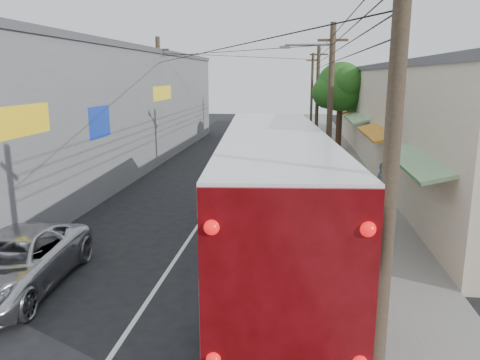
# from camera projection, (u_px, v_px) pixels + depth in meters

# --- Properties ---
(ground) EXTENTS (120.00, 120.00, 0.00)m
(ground) POSITION_uv_depth(u_px,v_px,m) (138.00, 316.00, 11.13)
(ground) COLOR black
(ground) RESTS_ON ground
(sidewalk) EXTENTS (3.00, 80.00, 0.12)m
(sidewalk) POSITION_uv_depth(u_px,v_px,m) (341.00, 165.00, 29.73)
(sidewalk) COLOR slate
(sidewalk) RESTS_ON ground
(building_right) EXTENTS (7.09, 40.00, 6.25)m
(building_right) POSITION_uv_depth(u_px,v_px,m) (410.00, 114.00, 30.46)
(building_right) COLOR beige
(building_right) RESTS_ON ground
(building_left) EXTENTS (7.20, 36.00, 7.25)m
(building_left) POSITION_uv_depth(u_px,v_px,m) (99.00, 108.00, 28.76)
(building_left) COLOR slate
(building_left) RESTS_ON ground
(utility_poles) EXTENTS (11.80, 45.28, 8.00)m
(utility_poles) POSITION_uv_depth(u_px,v_px,m) (289.00, 99.00, 29.55)
(utility_poles) COLOR #473828
(utility_poles) RESTS_ON ground
(street_tree) EXTENTS (4.40, 4.00, 6.60)m
(street_tree) POSITION_uv_depth(u_px,v_px,m) (342.00, 88.00, 34.50)
(street_tree) COLOR #3F2B19
(street_tree) RESTS_ON ground
(coach_bus) EXTENTS (4.11, 14.07, 4.00)m
(coach_bus) POSITION_uv_depth(u_px,v_px,m) (273.00, 194.00, 14.31)
(coach_bus) COLOR white
(coach_bus) RESTS_ON ground
(jeepney) EXTENTS (2.85, 5.63, 1.52)m
(jeepney) POSITION_uv_depth(u_px,v_px,m) (13.00, 263.00, 12.37)
(jeepney) COLOR silver
(jeepney) RESTS_ON ground
(parked_suv) EXTENTS (2.54, 5.37, 1.51)m
(parked_suv) POSITION_uv_depth(u_px,v_px,m) (310.00, 164.00, 26.35)
(parked_suv) COLOR #95949C
(parked_suv) RESTS_ON ground
(parked_car_mid) EXTENTS (1.58, 3.79, 1.28)m
(parked_car_mid) POSITION_uv_depth(u_px,v_px,m) (300.00, 145.00, 33.95)
(parked_car_mid) COLOR #27272C
(parked_car_mid) RESTS_ON ground
(parked_car_far) EXTENTS (1.74, 4.56, 1.48)m
(parked_car_far) POSITION_uv_depth(u_px,v_px,m) (298.00, 133.00, 40.81)
(parked_car_far) COLOR black
(parked_car_far) RESTS_ON ground
(pedestrian_near) EXTENTS (0.77, 0.59, 1.89)m
(pedestrian_near) POSITION_uv_depth(u_px,v_px,m) (339.00, 187.00, 19.42)
(pedestrian_near) COLOR #C96A93
(pedestrian_near) RESTS_ON sidewalk
(pedestrian_far) EXTENTS (0.98, 0.90, 1.61)m
(pedestrian_far) POSITION_uv_depth(u_px,v_px,m) (381.00, 180.00, 21.43)
(pedestrian_far) COLOR #96BADB
(pedestrian_far) RESTS_ON sidewalk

